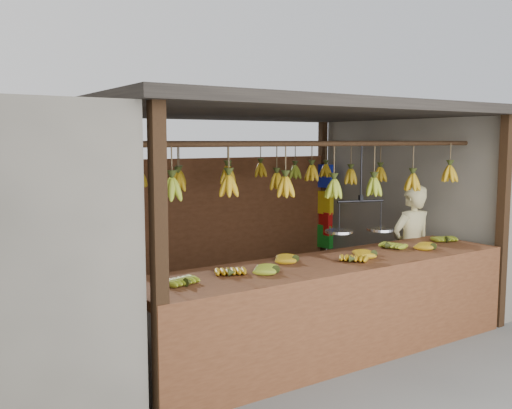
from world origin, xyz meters
TOP-DOWN VIEW (x-y plane):
  - ground at (0.00, 0.00)m, footprint 80.00×80.00m
  - stall at (0.00, 0.33)m, footprint 4.30×3.30m
  - neighbor_right at (3.60, 0.00)m, footprint 3.00×3.00m
  - counter at (-0.07, -1.24)m, footprint 3.94×0.90m
  - hanging_bananas at (0.00, 0.00)m, footprint 3.53×2.25m
  - balance_scale at (0.38, -1.00)m, footprint 0.71×0.40m
  - vendor at (1.60, -0.60)m, footprint 0.59×0.42m
  - bag_bundles at (1.94, 1.35)m, footprint 0.08×0.26m

SIDE VIEW (x-z plane):
  - ground at x=0.00m, z-range 0.00..0.00m
  - counter at x=-0.07m, z-range 0.24..1.20m
  - vendor at x=1.60m, z-range 0.00..1.51m
  - bag_bundles at x=1.94m, z-range 0.38..1.62m
  - neighbor_right at x=3.60m, z-range 0.00..2.30m
  - balance_scale at x=0.38m, z-range 0.75..1.62m
  - hanging_bananas at x=0.00m, z-range 1.42..1.81m
  - stall at x=0.00m, z-range 0.77..3.17m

